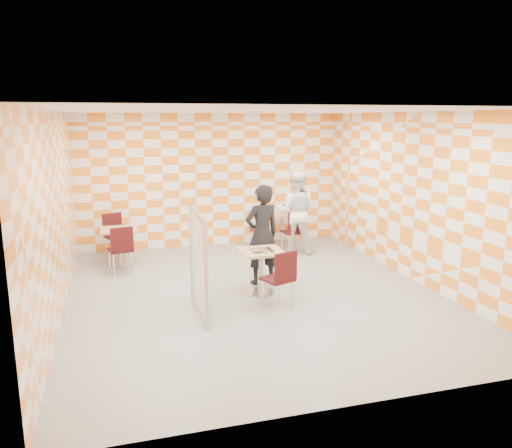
{
  "coord_description": "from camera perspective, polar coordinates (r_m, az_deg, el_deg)",
  "views": [
    {
      "loc": [
        -2.13,
        -7.66,
        2.88
      ],
      "look_at": [
        0.1,
        0.2,
        1.15
      ],
      "focal_mm": 35.0,
      "sensor_mm": 36.0,
      "label": 1
    }
  ],
  "objects": [
    {
      "name": "chair_empty_far",
      "position": [
        10.95,
        -15.86,
        -0.83
      ],
      "size": [
        0.55,
        0.56,
        0.92
      ],
      "color": "#340A0C",
      "rests_on": "ground"
    },
    {
      "name": "pizza_on_foil",
      "position": [
        8.22,
        0.63,
        -2.94
      ],
      "size": [
        0.4,
        0.4,
        0.04
      ],
      "color": "silver",
      "rests_on": "main_table"
    },
    {
      "name": "empty_table",
      "position": [
        10.28,
        -15.33,
        -1.82
      ],
      "size": [
        0.7,
        0.7,
        0.75
      ],
      "color": "tan",
      "rests_on": "ground"
    },
    {
      "name": "partition",
      "position": [
        7.48,
        -6.62,
        -4.36
      ],
      "size": [
        0.08,
        1.38,
        1.55
      ],
      "color": "white",
      "rests_on": "ground"
    },
    {
      "name": "room_shell",
      "position": [
        8.59,
        -1.27,
        2.7
      ],
      "size": [
        7.0,
        7.0,
        7.0
      ],
      "color": "gray",
      "rests_on": "ground"
    },
    {
      "name": "main_table",
      "position": [
        8.31,
        0.59,
        -4.64
      ],
      "size": [
        0.7,
        0.7,
        0.75
      ],
      "color": "tan",
      "rests_on": "ground"
    },
    {
      "name": "chair_main_front",
      "position": [
        7.67,
        2.9,
        -5.81
      ],
      "size": [
        0.55,
        0.55,
        0.92
      ],
      "color": "#340A0C",
      "rests_on": "ground"
    },
    {
      "name": "chair_empty_near",
      "position": [
        9.66,
        -15.18,
        -2.46
      ],
      "size": [
        0.51,
        0.52,
        0.92
      ],
      "color": "#340A0C",
      "rests_on": "ground"
    },
    {
      "name": "soda_bottle",
      "position": [
        11.55,
        3.36,
        1.82
      ],
      "size": [
        0.07,
        0.07,
        0.23
      ],
      "color": "black",
      "rests_on": "second_table"
    },
    {
      "name": "chair_second_side",
      "position": [
        11.25,
        0.76,
        -0.04
      ],
      "size": [
        0.52,
        0.51,
        0.92
      ],
      "color": "#340A0C",
      "rests_on": "ground"
    },
    {
      "name": "chair_second_front",
      "position": [
        10.84,
        4.44,
        -0.54
      ],
      "size": [
        0.46,
        0.47,
        0.92
      ],
      "color": "#340A0C",
      "rests_on": "ground"
    },
    {
      "name": "man_white",
      "position": [
        10.81,
        4.54,
        1.38
      ],
      "size": [
        1.08,
        0.98,
        1.81
      ],
      "primitive_type": "imported",
      "rotation": [
        0.0,
        0.0,
        2.72
      ],
      "color": "white",
      "rests_on": "ground"
    },
    {
      "name": "second_table",
      "position": [
        11.49,
        2.99,
        0.02
      ],
      "size": [
        0.7,
        0.7,
        0.75
      ],
      "color": "tan",
      "rests_on": "ground"
    },
    {
      "name": "sport_bottle",
      "position": [
        11.42,
        2.31,
        1.64
      ],
      "size": [
        0.06,
        0.06,
        0.2
      ],
      "color": "white",
      "rests_on": "second_table"
    },
    {
      "name": "man_dark",
      "position": [
        8.75,
        0.69,
        -1.22
      ],
      "size": [
        0.72,
        0.56,
        1.77
      ],
      "primitive_type": "imported",
      "rotation": [
        0.0,
        0.0,
        3.36
      ],
      "color": "black",
      "rests_on": "ground"
    }
  ]
}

